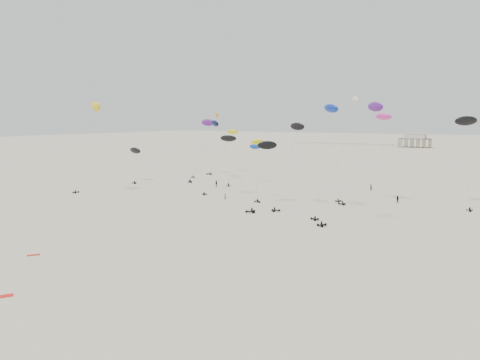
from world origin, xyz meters
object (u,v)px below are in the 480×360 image
Objects in this scene: rig_8 at (264,160)px; pavilion_main at (415,141)px; rig_3 at (135,155)px; spectator_0 at (225,200)px; rig_0 at (248,157)px.

pavilion_main is at bearing -19.40° from rig_8.
rig_8 is at bearing 106.80° from rig_3.
pavilion_main is 239.83m from rig_3.
spectator_0 is at bearing 65.76° from rig_8.
pavilion_main is at bearing -128.68° from rig_0.
pavilion_main is 221.90m from rig_0.
rig_8 reaches higher than spectator_0.
spectator_0 is at bearing 103.60° from rig_3.
rig_0 is 8.55× the size of spectator_0.
rig_8 is (21.27, -30.13, 2.35)m from rig_0.
rig_0 is at bearing 13.46° from rig_8.
rig_8 is (55.57, -16.23, 2.02)m from rig_3.
rig_0 is 0.88× the size of rig_8.
rig_8 is 9.76× the size of spectator_0.
rig_8 is at bearing 89.35° from rig_0.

